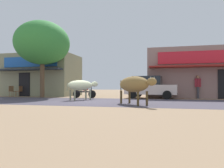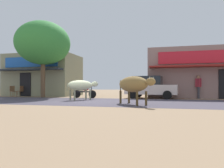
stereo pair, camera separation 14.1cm
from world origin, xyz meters
TOP-DOWN VIEW (x-y plane):
  - ground at (0.00, 0.00)m, footprint 80.00×80.00m
  - asphalt_road at (0.00, 0.00)m, footprint 72.00×5.90m
  - storefront_left_cafe at (-6.89, 6.30)m, footprint 6.55×4.99m
  - storefront_right_club at (7.32, 6.30)m, footprint 8.02×4.99m
  - roadside_tree at (-4.97, 3.12)m, footprint 4.35×4.35m
  - parked_hatchback_car at (3.55, 3.93)m, footprint 3.93×2.36m
  - parked_motorcycle at (-1.36, 3.13)m, footprint 1.87×0.25m
  - cow_near_brown at (-0.75, 0.94)m, footprint 1.66×2.34m
  - cow_far_dark at (2.97, -1.48)m, footprint 2.23×2.32m
  - pedestrian_by_shop at (6.94, 4.20)m, footprint 0.45×0.61m
  - cafe_chair_near_tree at (-7.92, 3.27)m, footprint 0.55×0.55m
  - cafe_chair_by_doorway at (-7.79, 4.10)m, footprint 0.51×0.51m

SIDE VIEW (x-z plane):
  - ground at x=0.00m, z-range 0.00..0.00m
  - asphalt_road at x=0.00m, z-range 0.00..0.00m
  - parked_motorcycle at x=-1.36m, z-range -0.06..0.99m
  - cafe_chair_near_tree at x=-7.92m, z-range 0.05..0.97m
  - cafe_chair_by_doorway at x=-7.79m, z-range 0.05..0.97m
  - parked_hatchback_car at x=3.55m, z-range 0.02..1.66m
  - cow_near_brown at x=-0.75m, z-range 0.30..1.59m
  - cow_far_dark at x=2.97m, z-range 0.29..1.68m
  - pedestrian_by_shop at x=6.94m, z-range 0.15..1.83m
  - storefront_right_club at x=7.32m, z-range 0.01..3.87m
  - storefront_left_cafe at x=-6.89m, z-range 0.01..3.92m
  - roadside_tree at x=-4.97m, z-range 1.31..7.44m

